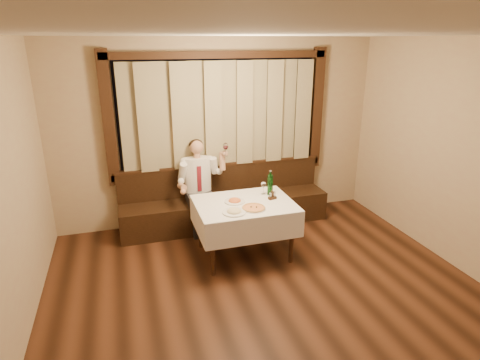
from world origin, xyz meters
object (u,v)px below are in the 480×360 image
object	(u,v)px
banquette	(225,205)
dining_table	(244,210)
seated_man	(199,179)
pasta_cream	(234,210)
pasta_red	(235,199)
cruet_caddy	(272,196)
pizza	(254,208)
green_bottle	(270,184)

from	to	relation	value
banquette	dining_table	world-z (taller)	banquette
banquette	dining_table	bearing A→B (deg)	-90.00
seated_man	pasta_cream	bearing A→B (deg)	-81.10
pasta_red	banquette	bearing A→B (deg)	83.14
seated_man	cruet_caddy	bearing A→B (deg)	-49.25
banquette	seated_man	world-z (taller)	seated_man
pasta_red	pasta_cream	xyz separation A→B (m)	(-0.10, -0.33, 0.00)
pizza	seated_man	world-z (taller)	seated_man
banquette	pasta_cream	distance (m)	1.41
dining_table	cruet_caddy	world-z (taller)	cruet_caddy
pasta_red	pasta_cream	world-z (taller)	pasta_cream
pasta_cream	cruet_caddy	world-z (taller)	cruet_caddy
pasta_cream	green_bottle	size ratio (longest dim) A/B	0.84
green_bottle	cruet_caddy	size ratio (longest dim) A/B	3.00
pizza	seated_man	size ratio (longest dim) A/B	0.22
banquette	pizza	bearing A→B (deg)	-87.85
dining_table	green_bottle	xyz separation A→B (m)	(0.42, 0.17, 0.25)
pizza	dining_table	bearing A→B (deg)	101.63
seated_man	pizza	bearing A→B (deg)	-68.59
pasta_cream	cruet_caddy	size ratio (longest dim) A/B	2.52
pasta_cream	seated_man	distance (m)	1.23
dining_table	seated_man	distance (m)	1.03
pasta_red	cruet_caddy	distance (m)	0.51
green_bottle	banquette	bearing A→B (deg)	116.02
pasta_red	cruet_caddy	size ratio (longest dim) A/B	2.31
pasta_red	seated_man	distance (m)	0.93
cruet_caddy	seated_man	size ratio (longest dim) A/B	0.08
dining_table	pasta_red	bearing A→B (deg)	154.80
green_bottle	seated_man	xyz separation A→B (m)	(-0.83, 0.77, -0.10)
pasta_red	green_bottle	distance (m)	0.56
dining_table	pizza	distance (m)	0.26
dining_table	green_bottle	size ratio (longest dim) A/B	3.66
banquette	pasta_cream	xyz separation A→B (m)	(-0.22, -1.30, 0.49)
pasta_red	pasta_cream	bearing A→B (deg)	-107.23
pasta_red	green_bottle	size ratio (longest dim) A/B	0.77
banquette	pasta_red	world-z (taller)	banquette
banquette	seated_man	xyz separation A→B (m)	(-0.41, -0.09, 0.50)
pasta_red	cruet_caddy	world-z (taller)	cruet_caddy
banquette	green_bottle	bearing A→B (deg)	-63.98
pasta_cream	seated_man	world-z (taller)	seated_man
dining_table	cruet_caddy	xyz separation A→B (m)	(0.39, 0.01, 0.15)
pizza	cruet_caddy	world-z (taller)	cruet_caddy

